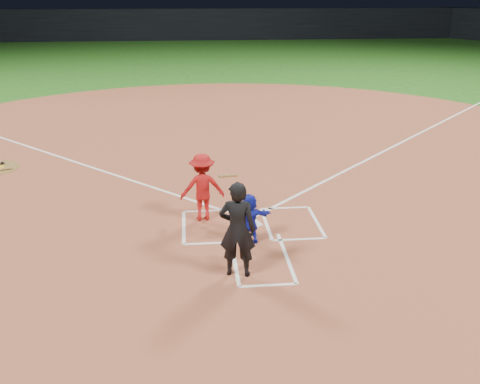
{
  "coord_description": "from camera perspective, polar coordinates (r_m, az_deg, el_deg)",
  "views": [
    {
      "loc": [
        -1.4,
        -11.5,
        5.28
      ],
      "look_at": [
        -0.3,
        -0.4,
        1.0
      ],
      "focal_mm": 40.0,
      "sensor_mm": 36.0,
      "label": 1
    }
  ],
  "objects": [
    {
      "name": "ground",
      "position": [
        12.73,
        1.17,
        -3.52
      ],
      "size": [
        120.0,
        120.0,
        0.0
      ],
      "primitive_type": "plane",
      "color": "#1D5415",
      "rests_on": "ground"
    },
    {
      "name": "bat_weight_donut",
      "position": [
        18.63,
        -24.11,
        2.81
      ],
      "size": [
        0.19,
        0.19,
        0.05
      ],
      "primitive_type": "torus",
      "color": "black",
      "rests_on": "on_deck_circle"
    },
    {
      "name": "home_plate",
      "position": [
        12.72,
        1.17,
        -3.43
      ],
      "size": [
        0.6,
        0.6,
        0.02
      ],
      "primitive_type": "cylinder",
      "rotation": [
        0.0,
        0.0,
        3.14
      ],
      "color": "silver",
      "rests_on": "home_plate_dirt"
    },
    {
      "name": "catcher",
      "position": [
        11.61,
        1.0,
        -2.88
      ],
      "size": [
        1.1,
        0.53,
        1.14
      ],
      "primitive_type": "imported",
      "rotation": [
        0.0,
        0.0,
        3.33
      ],
      "color": "#1620B7",
      "rests_on": "home_plate_dirt"
    },
    {
      "name": "umpire",
      "position": [
        10.18,
        -0.28,
        -4.01
      ],
      "size": [
        0.78,
        0.59,
        1.93
      ],
      "primitive_type": "imported",
      "rotation": [
        0.0,
        0.0,
        2.95
      ],
      "color": "black",
      "rests_on": "home_plate_dirt"
    },
    {
      "name": "chalk_markings",
      "position": [
        17.65,
        -0.85,
        3.64
      ],
      "size": [
        28.35,
        17.32,
        0.01
      ],
      "color": "white",
      "rests_on": "home_plate_dirt"
    },
    {
      "name": "stadium_wall_far",
      "position": [
        59.63,
        -4.49,
        17.4
      ],
      "size": [
        80.0,
        1.2,
        3.2
      ],
      "primitive_type": "cube",
      "color": "black",
      "rests_on": "ground"
    },
    {
      "name": "home_plate_dirt",
      "position": [
        18.33,
        -1.04,
        4.27
      ],
      "size": [
        28.0,
        28.0,
        0.01
      ],
      "primitive_type": "cylinder",
      "color": "brown",
      "rests_on": "ground"
    },
    {
      "name": "batter_at_plate",
      "position": [
        12.74,
        -4.03,
        0.52
      ],
      "size": [
        1.42,
        0.86,
        1.64
      ],
      "color": "#AF1314",
      "rests_on": "home_plate_dirt"
    }
  ]
}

